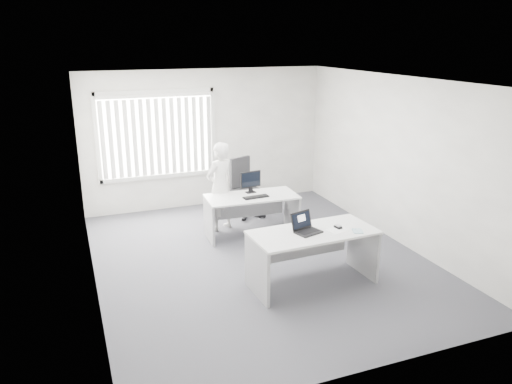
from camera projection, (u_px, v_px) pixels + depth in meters
name	position (u px, v px, depth m)	size (l,w,h in m)	color
ground	(260.00, 259.00, 7.96)	(6.00, 6.00, 0.00)	#515058
wall_back	(206.00, 139.00, 10.22)	(5.00, 0.02, 2.80)	silver
wall_front	(372.00, 250.00, 4.87)	(5.00, 0.02, 2.80)	silver
wall_left	(87.00, 192.00, 6.68)	(0.02, 6.00, 2.80)	silver
wall_right	(397.00, 161.00, 8.41)	(0.02, 6.00, 2.80)	silver
ceiling	(260.00, 80.00, 7.13)	(5.00, 6.00, 0.02)	silver
window	(157.00, 135.00, 9.79)	(2.32, 0.06, 1.76)	silver
blinds	(158.00, 137.00, 9.75)	(2.20, 0.10, 1.50)	silver
desk_near	(313.00, 246.00, 7.01)	(1.80, 0.90, 0.80)	silver
desk_far	(252.00, 207.00, 8.81)	(1.63, 0.82, 0.73)	silver
office_chair	(246.00, 198.00, 9.85)	(0.84, 0.84, 1.15)	black
person	(220.00, 187.00, 8.98)	(0.59, 0.39, 1.63)	silver
laptop	(309.00, 224.00, 6.84)	(0.35, 0.31, 0.27)	black
paper_sheet	(338.00, 230.00, 7.00)	(0.30, 0.21, 0.00)	white
mouse	(338.00, 226.00, 7.05)	(0.07, 0.12, 0.05)	#B1B1B4
booklet	(358.00, 231.00, 6.94)	(0.13, 0.19, 0.01)	white
keyboard	(256.00, 197.00, 8.65)	(0.45, 0.15, 0.02)	black
monitor	(251.00, 182.00, 8.87)	(0.39, 0.12, 0.39)	black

